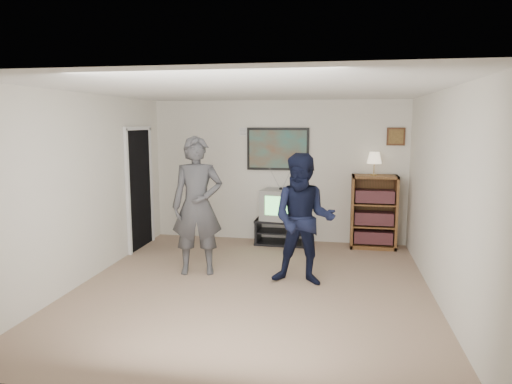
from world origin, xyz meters
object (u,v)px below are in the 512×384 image
(bookshelf, at_px, (374,212))
(person_tall, at_px, (197,206))
(person_short, at_px, (303,220))
(media_stand, at_px, (281,232))
(crt_television, at_px, (281,204))

(bookshelf, height_order, person_tall, person_tall)
(person_tall, bearing_deg, person_short, -19.74)
(media_stand, xyz_separation_m, person_short, (0.53, -1.93, 0.64))
(crt_television, relative_size, person_tall, 0.32)
(crt_television, height_order, bookshelf, bookshelf)
(media_stand, height_order, person_tall, person_tall)
(bookshelf, distance_m, person_short, 2.25)
(bookshelf, relative_size, person_tall, 0.64)
(media_stand, relative_size, crt_television, 1.42)
(media_stand, distance_m, crt_television, 0.48)
(crt_television, relative_size, bookshelf, 0.50)
(media_stand, distance_m, person_tall, 2.13)
(media_stand, relative_size, person_tall, 0.46)
(bookshelf, bearing_deg, media_stand, -178.18)
(crt_television, distance_m, person_short, 2.01)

